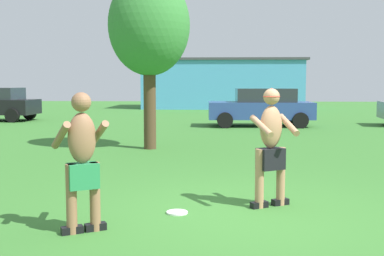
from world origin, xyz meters
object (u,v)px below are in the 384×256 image
frisbee (177,212)px  tree_left_field (149,27)px  car_blue_mid_lot (261,107)px  player_in_green (82,159)px  player_with_cap (271,141)px

frisbee → tree_left_field: bearing=101.4°
frisbee → car_blue_mid_lot: size_ratio=0.07×
player_in_green → tree_left_field: (-0.25, 7.43, 2.42)m
player_in_green → frisbee: 1.66m
player_in_green → car_blue_mid_lot: size_ratio=0.39×
player_with_cap → car_blue_mid_lot: player_with_cap is taller
frisbee → car_blue_mid_lot: bearing=80.2°
player_with_cap → tree_left_field: bearing=113.6°
player_with_cap → car_blue_mid_lot: 13.21m
player_with_cap → car_blue_mid_lot: (1.02, 13.17, -0.15)m
player_with_cap → frisbee: size_ratio=5.85×
player_with_cap → tree_left_field: size_ratio=0.37×
player_with_cap → car_blue_mid_lot: bearing=85.6°
tree_left_field → player_with_cap: bearing=-66.4°
player_in_green → frisbee: player_in_green is taller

